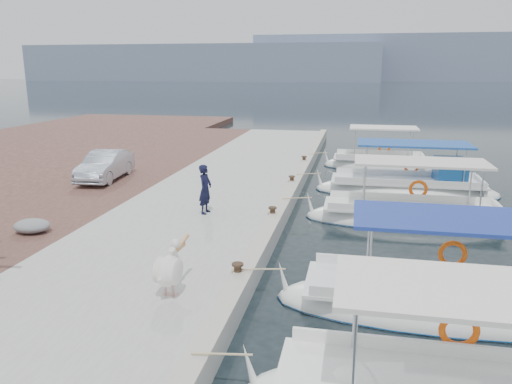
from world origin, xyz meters
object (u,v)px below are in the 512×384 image
at_px(fishing_caique_e, 379,165).
at_px(pelican, 169,269).
at_px(fishing_caique_c, 411,220).
at_px(parked_car, 105,166).
at_px(fishing_caique_b, 444,307).
at_px(fisherman, 205,189).
at_px(fishing_caique_d, 408,189).

height_order(fishing_caique_e, pelican, fishing_caique_e).
distance_m(fishing_caique_c, parked_car, 13.06).
xyz_separation_m(fishing_caique_b, fishing_caique_e, (-0.81, 16.78, 0.00)).
height_order(fisherman, parked_car, fisherman).
bearing_deg(fishing_caique_d, fishing_caique_b, -91.23).
distance_m(fishing_caique_b, fishing_caique_c, 6.74).
xyz_separation_m(fishing_caique_d, fisherman, (-7.24, -6.22, 1.15)).
relative_size(fishing_caique_d, pelican, 5.21).
distance_m(fishing_caique_c, fishing_caique_e, 10.06).
relative_size(fishing_caique_e, pelican, 3.96).
height_order(fishing_caique_c, pelican, fishing_caique_c).
bearing_deg(fishing_caique_b, pelican, -167.39).
bearing_deg(fishing_caique_b, fishing_caique_c, 90.56).
bearing_deg(fisherman, fishing_caique_d, -41.70).
bearing_deg(fisherman, fishing_caique_b, -117.23).
bearing_deg(fishing_caique_c, pelican, -126.00).
relative_size(pelican, fisherman, 0.89).
relative_size(fishing_caique_c, pelican, 4.95).
bearing_deg(fisherman, pelican, -162.48).
distance_m(fishing_caique_c, fisherman, 7.29).
distance_m(fishing_caique_e, fisherman, 13.47).
bearing_deg(fisherman, fishing_caique_c, -67.38).
bearing_deg(fishing_caique_e, fishing_caique_d, -79.56).
bearing_deg(fishing_caique_b, fisherman, 145.12).
bearing_deg(fisherman, fishing_caique_e, -19.88).
bearing_deg(fishing_caique_b, fishing_caique_e, 92.75).
height_order(fishing_caique_b, parked_car, fishing_caique_b).
distance_m(fishing_caique_b, parked_car, 15.78).
distance_m(fishing_caique_d, parked_car, 13.31).
height_order(fishing_caique_b, pelican, fishing_caique_b).
bearing_deg(fishing_caique_d, fishing_caique_e, 100.44).
relative_size(fishing_caique_e, fisherman, 3.53).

